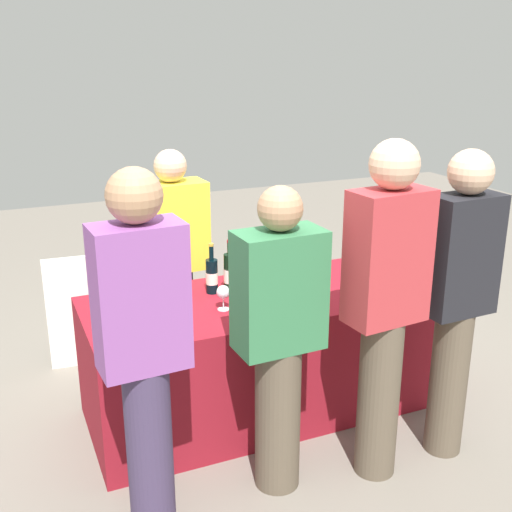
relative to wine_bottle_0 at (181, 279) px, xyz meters
name	(u,v)px	position (x,y,z in m)	size (l,w,h in m)	color
ground_plane	(256,408)	(0.40, -0.18, -0.86)	(12.00, 12.00, 0.00)	slate
tasting_table	(256,354)	(0.40, -0.18, -0.48)	(1.98, 0.84, 0.74)	maroon
wine_bottle_0	(181,279)	(0.00, 0.00, 0.00)	(0.08, 0.08, 0.31)	black
wine_bottle_1	(212,275)	(0.19, -0.01, 0.00)	(0.07, 0.07, 0.30)	black
wine_bottle_2	(230,273)	(0.28, -0.05, 0.01)	(0.07, 0.07, 0.33)	black
wine_bottle_3	(283,268)	(0.62, -0.07, 0.00)	(0.08, 0.08, 0.31)	black
wine_glass_0	(223,293)	(0.16, -0.28, -0.01)	(0.08, 0.08, 0.14)	silver
wine_glass_1	(239,290)	(0.25, -0.30, 0.00)	(0.07, 0.07, 0.15)	silver
wine_glass_2	(287,286)	(0.53, -0.30, -0.02)	(0.06, 0.06, 0.13)	silver
wine_glass_3	(354,278)	(0.94, -0.36, -0.01)	(0.07, 0.07, 0.14)	silver
ice_bucket	(134,297)	(-0.31, -0.15, -0.01)	(0.21, 0.21, 0.19)	silver
server_pouring	(174,260)	(0.09, 0.45, -0.04)	(0.44, 0.26, 1.53)	black
guest_0	(143,347)	(-0.44, -0.93, 0.08)	(0.39, 0.23, 1.69)	#3F3351
guest_1	(279,335)	(0.22, -0.86, -0.03)	(0.42, 0.24, 1.55)	brown
guest_2	(385,302)	(0.74, -0.97, 0.10)	(0.40, 0.25, 1.74)	brown
guest_3	(458,295)	(1.19, -0.96, 0.06)	(0.37, 0.22, 1.67)	brown
menu_board	(86,311)	(-0.44, 0.84, -0.46)	(0.52, 0.03, 0.79)	white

